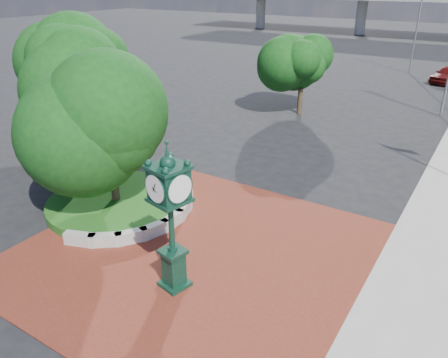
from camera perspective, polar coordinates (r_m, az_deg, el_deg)
ground at (r=17.39m, az=-1.96°, el=-7.83°), size 200.00×200.00×0.00m
plaza at (r=16.70m, az=-3.91°, el=-9.33°), size 12.00×12.00×0.04m
planter_wall at (r=18.70m, az=-8.88°, el=-4.64°), size 2.96×6.77×0.54m
grass_bed at (r=20.17m, az=-13.83°, el=-3.01°), size 6.10×6.10×0.40m
tree_planter at (r=18.82m, az=-14.92°, el=6.52°), size 5.20×5.20×6.33m
tree_northwest at (r=27.79m, az=-19.15°, el=12.65°), size 5.60×5.60×6.93m
tree_street at (r=33.04m, az=10.17°, el=13.80°), size 4.40×4.40×5.45m
post_clock at (r=13.57m, az=-6.99°, el=-4.44°), size 1.23×1.23×5.09m
street_lamp_far at (r=51.55m, az=24.33°, el=18.62°), size 2.13×0.50×9.50m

